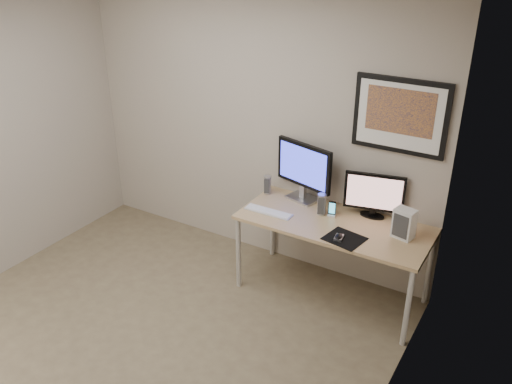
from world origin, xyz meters
TOP-DOWN VIEW (x-y plane):
  - floor at (0.00, 0.00)m, footprint 3.60×3.60m
  - room at (0.00, 0.45)m, footprint 3.60×3.60m
  - desk at (1.00, 1.35)m, footprint 1.60×0.70m
  - framed_art at (1.35, 1.68)m, footprint 0.75×0.04m
  - monitor_large at (0.58, 1.59)m, footprint 0.58×0.25m
  - monitor_tv at (1.23, 1.61)m, footprint 0.49×0.16m
  - speaker_left at (0.24, 1.54)m, footprint 0.09×0.09m
  - speaker_right at (0.84, 1.43)m, footprint 0.09×0.09m
  - phone_dock at (0.94, 1.44)m, footprint 0.08×0.08m
  - keyboard at (0.44, 1.22)m, footprint 0.43×0.12m
  - mousepad at (1.18, 1.14)m, footprint 0.33×0.31m
  - mouse at (1.14, 1.11)m, footprint 0.07×0.11m
  - fan_unit at (1.56, 1.40)m, footprint 0.18×0.15m

SIDE VIEW (x-z plane):
  - floor at x=0.00m, z-range 0.00..0.00m
  - desk at x=1.00m, z-range 0.30..1.03m
  - mousepad at x=1.18m, z-range 0.73..0.73m
  - keyboard at x=0.44m, z-range 0.73..0.75m
  - mouse at x=1.14m, z-range 0.73..0.77m
  - phone_dock at x=0.94m, z-range 0.73..0.87m
  - speaker_left at x=0.24m, z-range 0.73..0.90m
  - speaker_right at x=0.84m, z-range 0.73..0.92m
  - fan_unit at x=1.56m, z-range 0.73..0.98m
  - monitor_tv at x=1.23m, z-range 0.74..1.14m
  - monitor_large at x=0.58m, z-range 0.76..1.29m
  - framed_art at x=1.35m, z-range 1.32..1.92m
  - room at x=0.00m, z-range -0.16..3.44m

